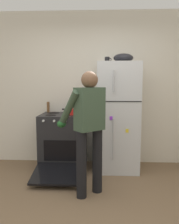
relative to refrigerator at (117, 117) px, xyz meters
name	(u,v)px	position (x,y,z in m)	size (l,w,h in m)	color
ground	(89,221)	(-0.40, -1.57, -0.89)	(8.00, 8.00, 0.00)	brown
kitchen_wall_back	(94,89)	(-0.40, 0.38, 0.46)	(6.00, 0.10, 2.70)	silver
refrigerator	(117,117)	(0.00, 0.00, 0.00)	(0.68, 0.72, 1.78)	silver
stove_range	(64,142)	(-0.91, -0.02, -0.44)	(0.76, 1.23, 0.93)	black
person_cook	(88,123)	(-0.44, -0.95, 0.06)	(0.65, 0.68, 1.60)	black
red_pot	(72,111)	(-0.75, -0.05, 0.09)	(0.34, 0.24, 0.10)	red
coffee_mug	(107,60)	(-0.18, 0.05, 0.94)	(0.11, 0.08, 0.10)	black
pepper_mill	(48,107)	(-1.21, 0.20, 0.14)	(0.05, 0.05, 0.18)	brown
mixing_bowl	(123,58)	(0.08, 0.00, 0.96)	(0.32, 0.32, 0.14)	black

